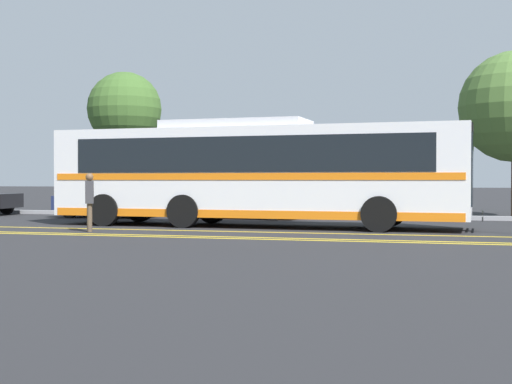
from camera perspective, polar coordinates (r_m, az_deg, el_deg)
The scene contains 10 objects.
ground_plane at distance 22.47m, azimuth -1.29°, elevation -2.70°, with size 220.00×220.00×0.00m, color #262628.
lane_strip_0 at distance 19.89m, azimuth -1.67°, elevation -3.18°, with size 0.20×32.74×0.01m, color gold.
lane_strip_1 at distance 18.17m, azimuth -3.33°, elevation -3.58°, with size 0.20×32.74×0.01m, color gold.
lane_strip_2 at distance 17.74m, azimuth -3.80°, elevation -3.69°, with size 0.20×32.74×0.01m, color gold.
curb_strip at distance 27.21m, azimuth 2.98°, elevation -1.90°, with size 40.74×0.36×0.15m, color #99999E.
transit_bus at distance 21.95m, azimuth -0.03°, elevation 1.71°, with size 13.14×3.09×3.28m.
parked_car_1 at distance 27.99m, azimuth -11.58°, elevation -0.64°, with size 4.01×2.17×1.27m.
parked_car_2 at distance 26.48m, azimuth -0.91°, elevation -0.58°, with size 4.55×2.23×1.38m.
pedestrian_2 at distance 20.29m, azimuth -13.18°, elevation -0.52°, with size 0.38×0.47×1.63m.
tree_0 at distance 32.30m, azimuth -10.47°, elevation 6.51°, with size 3.28×3.28×6.22m.
Camera 1 is at (6.38, -21.50, 1.46)m, focal length 50.00 mm.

